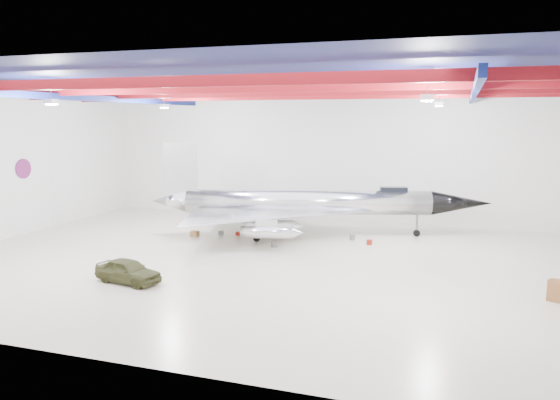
% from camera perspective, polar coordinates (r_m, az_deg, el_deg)
% --- Properties ---
extents(floor, '(40.00, 40.00, 0.00)m').
position_cam_1_polar(floor, '(34.12, -2.01, -6.39)').
color(floor, beige).
rests_on(floor, ground).
extents(wall_back, '(40.00, 0.00, 40.00)m').
position_cam_1_polar(wall_back, '(47.41, 4.34, 4.56)').
color(wall_back, silver).
rests_on(wall_back, floor).
extents(wall_left, '(0.00, 30.00, 30.00)m').
position_cam_1_polar(wall_left, '(44.27, -27.12, 3.35)').
color(wall_left, silver).
rests_on(wall_left, floor).
extents(ceiling, '(40.00, 40.00, 0.00)m').
position_cam_1_polar(ceiling, '(33.02, -2.11, 12.37)').
color(ceiling, '#0A0F38').
rests_on(ceiling, wall_back).
extents(ceiling_structure, '(39.50, 29.50, 1.08)m').
position_cam_1_polar(ceiling_structure, '(32.99, -2.10, 11.20)').
color(ceiling_structure, maroon).
rests_on(ceiling_structure, ceiling).
extents(wall_roundel, '(0.10, 1.50, 1.50)m').
position_cam_1_polar(wall_roundel, '(45.69, -25.24, 2.98)').
color(wall_roundel, '#B21414').
rests_on(wall_roundel, wall_left).
extents(jet_aircraft, '(25.02, 17.97, 6.96)m').
position_cam_1_polar(jet_aircraft, '(40.99, 2.82, -0.59)').
color(jet_aircraft, silver).
rests_on(jet_aircraft, floor).
extents(jeep, '(4.07, 2.23, 1.31)m').
position_cam_1_polar(jeep, '(30.74, -15.59, -7.14)').
color(jeep, '#3B3D1E').
rests_on(jeep, floor).
extents(crate_ply, '(0.61, 0.51, 0.41)m').
position_cam_1_polar(crate_ply, '(41.47, -8.90, -3.50)').
color(crate_ply, olive).
rests_on(crate_ply, floor).
extents(toolbox_red, '(0.47, 0.41, 0.28)m').
position_cam_1_polar(toolbox_red, '(41.45, -4.32, -3.51)').
color(toolbox_red, maroon).
rests_on(toolbox_red, floor).
extents(engine_drum, '(0.58, 0.58, 0.40)m').
position_cam_1_polar(engine_drum, '(37.69, -0.61, -4.63)').
color(engine_drum, '#59595B').
rests_on(engine_drum, floor).
extents(crate_small, '(0.43, 0.37, 0.26)m').
position_cam_1_polar(crate_small, '(41.97, -6.20, -3.40)').
color(crate_small, '#59595B').
rests_on(crate_small, floor).
extents(tool_chest, '(0.43, 0.43, 0.35)m').
position_cam_1_polar(tool_chest, '(38.87, 9.32, -4.37)').
color(tool_chest, maroon).
rests_on(tool_chest, floor).
extents(oil_barrel, '(0.57, 0.50, 0.35)m').
position_cam_1_polar(oil_barrel, '(40.60, -0.19, -3.70)').
color(oil_barrel, olive).
rests_on(oil_barrel, floor).
extents(spares_box, '(0.50, 0.50, 0.35)m').
position_cam_1_polar(spares_box, '(40.15, 7.56, -3.91)').
color(spares_box, '#59595B').
rests_on(spares_box, floor).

